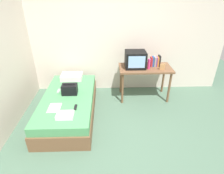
# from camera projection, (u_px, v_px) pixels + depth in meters

# --- Properties ---
(ground_plane) EXTENTS (8.00, 8.00, 0.00)m
(ground_plane) POSITION_uv_depth(u_px,v_px,m) (120.00, 142.00, 3.20)
(ground_plane) COLOR #4C6B56
(wall_back) EXTENTS (5.20, 0.10, 2.60)m
(wall_back) POSITION_uv_depth(u_px,v_px,m) (115.00, 38.00, 4.34)
(wall_back) COLOR beige
(wall_back) RESTS_ON ground
(bed) EXTENTS (1.00, 2.00, 0.45)m
(bed) POSITION_uv_depth(u_px,v_px,m) (69.00, 106.00, 3.80)
(bed) COLOR brown
(bed) RESTS_ON ground
(desk) EXTENTS (1.16, 0.60, 0.77)m
(desk) POSITION_uv_depth(u_px,v_px,m) (145.00, 71.00, 4.20)
(desk) COLOR brown
(desk) RESTS_ON ground
(tv) EXTENTS (0.44, 0.39, 0.36)m
(tv) POSITION_uv_depth(u_px,v_px,m) (135.00, 59.00, 4.07)
(tv) COLOR black
(tv) RESTS_ON desk
(water_bottle) EXTENTS (0.07, 0.07, 0.22)m
(water_bottle) POSITION_uv_depth(u_px,v_px,m) (149.00, 64.00, 4.03)
(water_bottle) COLOR #E53372
(water_bottle) RESTS_ON desk
(book_row) EXTENTS (0.21, 0.16, 0.24)m
(book_row) POSITION_uv_depth(u_px,v_px,m) (155.00, 61.00, 4.17)
(book_row) COLOR #B72D33
(book_row) RESTS_ON desk
(picture_frame) EXTENTS (0.11, 0.02, 0.13)m
(picture_frame) POSITION_uv_depth(u_px,v_px,m) (162.00, 67.00, 4.00)
(picture_frame) COLOR #B27F4C
(picture_frame) RESTS_ON desk
(pillow) EXTENTS (0.48, 0.35, 0.12)m
(pillow) POSITION_uv_depth(u_px,v_px,m) (72.00, 77.00, 4.34)
(pillow) COLOR silver
(pillow) RESTS_ON bed
(handbag) EXTENTS (0.30, 0.20, 0.23)m
(handbag) POSITION_uv_depth(u_px,v_px,m) (70.00, 89.00, 3.72)
(handbag) COLOR black
(handbag) RESTS_ON bed
(magazine) EXTENTS (0.21, 0.29, 0.01)m
(magazine) POSITION_uv_depth(u_px,v_px,m) (55.00, 108.00, 3.32)
(magazine) COLOR white
(magazine) RESTS_ON bed
(remote_dark) EXTENTS (0.04, 0.16, 0.02)m
(remote_dark) POSITION_uv_depth(u_px,v_px,m) (76.00, 107.00, 3.33)
(remote_dark) COLOR black
(remote_dark) RESTS_ON bed
(remote_silver) EXTENTS (0.04, 0.14, 0.02)m
(remote_silver) POSITION_uv_depth(u_px,v_px,m) (59.00, 91.00, 3.84)
(remote_silver) COLOR #B7B7BC
(remote_silver) RESTS_ON bed
(folded_towel) EXTENTS (0.28, 0.22, 0.05)m
(folded_towel) POSITION_uv_depth(u_px,v_px,m) (65.00, 115.00, 3.10)
(folded_towel) COLOR white
(folded_towel) RESTS_ON bed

